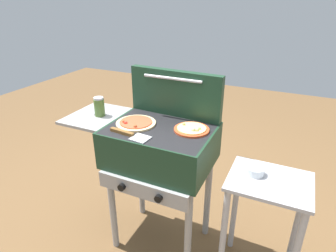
{
  "coord_description": "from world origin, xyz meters",
  "views": [
    {
      "loc": [
        0.7,
        -1.39,
        1.63
      ],
      "look_at": [
        0.05,
        0.0,
        0.92
      ],
      "focal_mm": 30.58,
      "sensor_mm": 36.0,
      "label": 1
    }
  ],
  "objects": [
    {
      "name": "sauce_jar",
      "position": [
        -0.44,
        -0.0,
        0.96
      ],
      "size": [
        0.07,
        0.07,
        0.13
      ],
      "color": "#4C6B2D",
      "rests_on": "grill"
    },
    {
      "name": "pizza_cheese",
      "position": [
        0.19,
        0.04,
        0.91
      ],
      "size": [
        0.21,
        0.21,
        0.03
      ],
      "color": "#C64723",
      "rests_on": "grill"
    },
    {
      "name": "prep_table",
      "position": [
        0.66,
        0.0,
        0.52
      ],
      "size": [
        0.44,
        0.36,
        0.72
      ],
      "color": "#B2B2B7",
      "rests_on": "ground_plane"
    },
    {
      "name": "ground_plane",
      "position": [
        0.0,
        0.0,
        0.0
      ],
      "size": [
        8.0,
        8.0,
        0.0
      ],
      "primitive_type": "plane",
      "color": "brown"
    },
    {
      "name": "spatula",
      "position": [
        -0.11,
        -0.17,
        0.91
      ],
      "size": [
        0.26,
        0.1,
        0.02
      ],
      "color": "#B7BABF",
      "rests_on": "grill"
    },
    {
      "name": "grill_lid_open",
      "position": [
        0.0,
        0.21,
        1.05
      ],
      "size": [
        0.63,
        0.09,
        0.3
      ],
      "color": "#193823",
      "rests_on": "grill"
    },
    {
      "name": "topping_bowl_near",
      "position": [
        0.57,
        0.02,
        0.74
      ],
      "size": [
        0.1,
        0.1,
        0.04
      ],
      "color": "silver",
      "rests_on": "prep_table"
    },
    {
      "name": "grill",
      "position": [
        -0.01,
        -0.0,
        0.76
      ],
      "size": [
        0.96,
        0.53,
        0.9
      ],
      "color": "#193823",
      "rests_on": "ground_plane"
    },
    {
      "name": "pizza_pepperoni",
      "position": [
        -0.16,
        -0.02,
        0.91
      ],
      "size": [
        0.25,
        0.25,
        0.03
      ],
      "color": "beige",
      "rests_on": "grill"
    }
  ]
}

